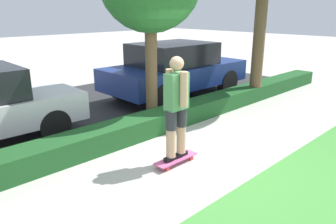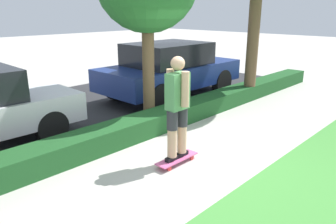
{
  "view_description": "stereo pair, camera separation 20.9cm",
  "coord_description": "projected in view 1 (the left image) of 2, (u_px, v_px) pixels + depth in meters",
  "views": [
    {
      "loc": [
        -3.96,
        -3.34,
        2.5
      ],
      "look_at": [
        -0.14,
        0.6,
        0.78
      ],
      "focal_mm": 35.0,
      "sensor_mm": 36.0,
      "label": 1
    },
    {
      "loc": [
        -4.11,
        -3.19,
        2.5
      ],
      "look_at": [
        -0.14,
        0.6,
        0.78
      ],
      "focal_mm": 35.0,
      "sensor_mm": 36.0,
      "label": 2
    }
  ],
  "objects": [
    {
      "name": "parked_car_middle",
      "position": [
        175.0,
        69.0,
        9.59
      ],
      "size": [
        4.39,
        2.01,
        1.6
      ],
      "rotation": [
        0.0,
        0.0,
        -0.01
      ],
      "color": "navy",
      "rests_on": "ground_plane"
    },
    {
      "name": "skater_person",
      "position": [
        176.0,
        106.0,
        5.26
      ],
      "size": [
        0.5,
        0.44,
        1.72
      ],
      "color": "black",
      "rests_on": "skateboard"
    },
    {
      "name": "skateboard",
      "position": [
        176.0,
        159.0,
        5.54
      ],
      "size": [
        0.84,
        0.24,
        0.1
      ],
      "color": "#DB5B93",
      "rests_on": "ground_plane"
    },
    {
      "name": "hedge_row",
      "position": [
        139.0,
        127.0,
        6.7
      ],
      "size": [
        15.31,
        0.6,
        0.41
      ],
      "color": "#1E5123",
      "rests_on": "ground_plane"
    },
    {
      "name": "street_asphalt",
      "position": [
        76.0,
        110.0,
        8.54
      ],
      "size": [
        15.31,
        5.0,
        0.01
      ],
      "color": "#2D2D30",
      "rests_on": "ground_plane"
    },
    {
      "name": "ground_plane",
      "position": [
        198.0,
        161.0,
        5.67
      ],
      "size": [
        60.0,
        60.0,
        0.0
      ],
      "primitive_type": "plane",
      "color": "#BCB7AD"
    }
  ]
}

